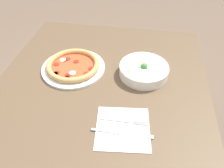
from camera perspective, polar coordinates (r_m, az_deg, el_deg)
The scene contains 7 objects.
ground_plane at distance 1.57m, azimuth -1.98°, elevation -20.92°, with size 8.00×8.00×0.00m, color brown.
dining_table at distance 1.04m, azimuth -2.81°, elevation -4.95°, with size 1.08×0.94×0.75m.
pizza at distance 1.05m, azimuth -10.10°, elevation 4.65°, with size 0.30×0.30×0.04m.
bowl at distance 1.01m, azimuth 8.28°, elevation 3.78°, with size 0.22×0.22×0.07m.
napkin at distance 0.81m, azimuth 2.84°, elevation -11.45°, with size 0.21×0.21×0.00m.
fork at distance 0.82m, azimuth 2.96°, elevation -9.65°, with size 0.02×0.18×0.00m.
knife at distance 0.79m, azimuth 1.91°, elevation -12.62°, with size 0.02×0.22×0.01m.
Camera 1 is at (0.68, 0.16, 1.41)m, focal length 35.00 mm.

